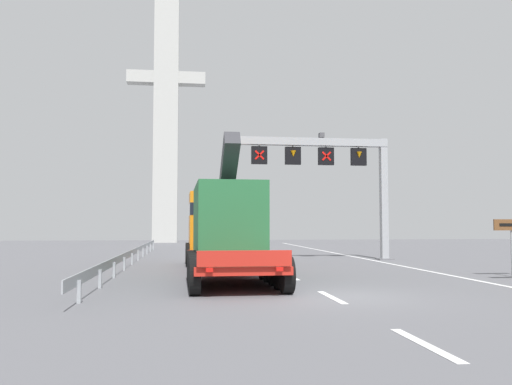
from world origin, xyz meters
The scene contains 8 objects.
ground centered at (0.00, 0.00, 0.00)m, with size 112.00×112.00×0.00m, color #5B5B60.
lane_markings centered at (-0.24, 26.53, 0.01)m, with size 0.20×67.65×0.01m.
edge_line_right centered at (6.20, 12.00, 0.01)m, with size 0.20×63.00×0.01m, color silver.
overhead_lane_gantry centered at (4.07, 15.28, 5.60)m, with size 9.56×0.90×7.38m.
heavy_haul_truck_red centered at (-2.82, 8.19, 1.99)m, with size 3.21×14.10×5.30m.
tourist_info_sign_brown centered at (8.42, 4.78, 1.72)m, with size 1.56×0.15×2.25m.
guardrail_left centered at (-7.10, 14.49, 0.56)m, with size 0.13×32.99×0.76m.
bridge_pylon_distant centered at (-6.88, 47.18, 15.77)m, with size 9.00×2.00×30.76m.
Camera 1 is at (-4.25, -14.75, 2.04)m, focal length 37.36 mm.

